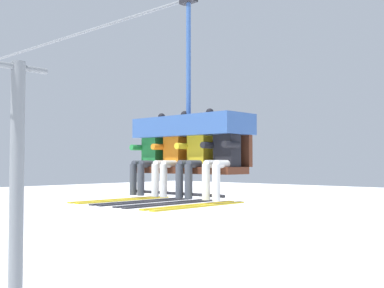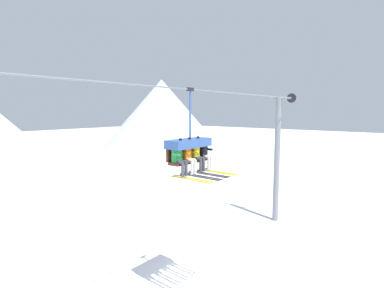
% 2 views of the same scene
% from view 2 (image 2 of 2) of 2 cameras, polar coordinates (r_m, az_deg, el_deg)
% --- Properties ---
extents(ground_plane, '(200.00, 200.00, 0.00)m').
position_cam_2_polar(ground_plane, '(14.14, 0.35, -23.80)').
color(ground_plane, white).
extents(mountain_peak_central, '(22.50, 22.50, 12.85)m').
position_cam_2_polar(mountain_peak_central, '(56.95, -5.78, 5.71)').
color(mountain_peak_central, silver).
rests_on(mountain_peak_central, ground_plane).
extents(lift_tower_far, '(0.36, 1.88, 8.14)m').
position_cam_2_polar(lift_tower_far, '(19.76, 15.94, -2.20)').
color(lift_tower_far, slate).
rests_on(lift_tower_far, ground_plane).
extents(lift_cable, '(18.42, 0.05, 0.05)m').
position_cam_2_polar(lift_cable, '(11.96, 4.19, 9.96)').
color(lift_cable, slate).
extents(chairlift_chair, '(1.91, 0.74, 2.99)m').
position_cam_2_polar(chairlift_chair, '(10.89, -0.65, -0.49)').
color(chairlift_chair, '#512819').
extents(skier_green, '(0.48, 1.70, 1.34)m').
position_cam_2_polar(skier_green, '(10.23, -2.38, -2.58)').
color(skier_green, '#23843D').
extents(skier_orange, '(0.48, 1.70, 1.34)m').
position_cam_2_polar(skier_orange, '(10.61, -0.60, -2.26)').
color(skier_orange, orange).
extents(skier_yellow, '(0.48, 1.70, 1.34)m').
position_cam_2_polar(skier_yellow, '(10.99, 1.05, -1.95)').
color(skier_yellow, yellow).
extents(skier_black, '(0.46, 1.70, 1.23)m').
position_cam_2_polar(skier_black, '(11.38, 2.60, -1.78)').
color(skier_black, black).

